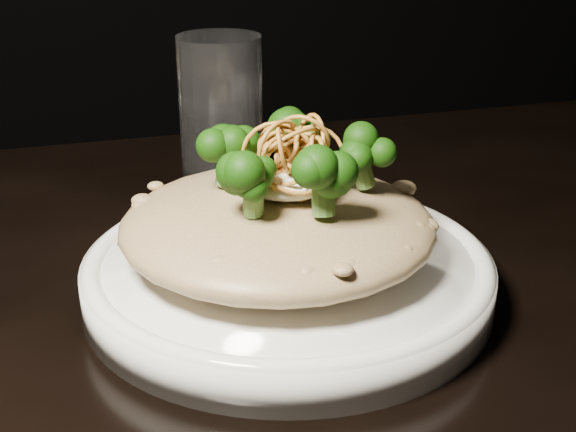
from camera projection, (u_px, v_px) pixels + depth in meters
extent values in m
cube|color=black|center=(311.00, 353.00, 0.49)|extent=(1.10, 0.80, 0.04)
cylinder|color=white|center=(288.00, 276.00, 0.51)|extent=(0.26, 0.26, 0.03)
ellipsoid|color=brown|center=(278.00, 225.00, 0.50)|extent=(0.20, 0.20, 0.04)
ellipsoid|color=silver|center=(286.00, 180.00, 0.48)|extent=(0.06, 0.06, 0.02)
cylinder|color=silver|center=(221.00, 110.00, 0.68)|extent=(0.09, 0.09, 0.13)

